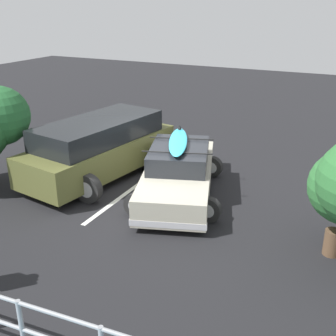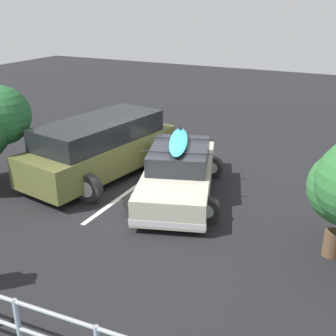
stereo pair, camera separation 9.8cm
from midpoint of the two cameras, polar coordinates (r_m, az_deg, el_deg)
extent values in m
cube|color=black|center=(10.91, -1.64, -3.65)|extent=(44.00, 44.00, 0.02)
cube|color=silver|center=(11.43, -4.00, -2.39)|extent=(0.12, 4.80, 0.00)
cube|color=#B7B29E|center=(10.71, 1.70, -1.32)|extent=(2.90, 4.55, 0.62)
cube|color=#23262B|center=(10.67, 1.83, 1.72)|extent=(2.00, 2.39, 0.47)
cube|color=silver|center=(8.94, 0.18, -7.64)|extent=(1.60, 0.62, 0.14)
cube|color=silver|center=(12.71, 2.74, 1.55)|extent=(1.60, 0.62, 0.14)
cylinder|color=black|center=(9.54, 5.77, -5.64)|extent=(0.59, 0.18, 0.59)
cylinder|color=#B7B7BC|center=(9.54, 5.77, -5.64)|extent=(0.32, 0.19, 0.32)
cylinder|color=black|center=(9.72, -4.07, -5.03)|extent=(0.59, 0.18, 0.59)
cylinder|color=#B7B7BC|center=(9.72, -4.07, -5.03)|extent=(0.32, 0.19, 0.32)
cylinder|color=black|center=(11.95, 6.35, 0.15)|extent=(0.59, 0.18, 0.59)
cylinder|color=#B7B7BC|center=(11.95, 6.35, 0.15)|extent=(0.32, 0.19, 0.32)
cylinder|color=black|center=(12.10, -1.52, 0.55)|extent=(0.59, 0.18, 0.59)
cylinder|color=#B7B7BC|center=(12.10, -1.52, 0.55)|extent=(0.32, 0.19, 0.32)
cylinder|color=black|center=(10.05, 1.50, 2.09)|extent=(1.62, 0.57, 0.03)
cylinder|color=black|center=(11.11, 2.17, 4.02)|extent=(1.62, 0.57, 0.03)
ellipsoid|color=#33B7D6|center=(10.70, 1.70, 3.65)|extent=(1.30, 2.32, 0.09)
cone|color=black|center=(11.55, 1.92, 5.62)|extent=(0.10, 0.10, 0.14)
cube|color=brown|center=(11.96, -8.81, 1.90)|extent=(2.47, 4.95, 0.83)
cube|color=black|center=(11.75, -9.01, 5.15)|extent=(2.17, 3.90, 0.58)
cylinder|color=black|center=(13.71, -1.69, 5.17)|extent=(0.68, 0.28, 0.66)
cylinder|color=black|center=(10.55, -10.49, -2.69)|extent=(0.74, 0.22, 0.74)
cylinder|color=#B7B7BC|center=(10.55, -10.49, -2.69)|extent=(0.40, 0.23, 0.40)
cylinder|color=black|center=(11.83, -16.66, -0.52)|extent=(0.74, 0.22, 0.74)
cylinder|color=#B7B7BC|center=(11.83, -16.66, -0.52)|extent=(0.40, 0.23, 0.40)
cylinder|color=black|center=(12.52, -1.25, 1.67)|extent=(0.74, 0.22, 0.74)
cylinder|color=#B7B7BC|center=(12.52, -1.25, 1.67)|extent=(0.40, 0.23, 0.40)
cylinder|color=black|center=(13.62, -7.38, 3.16)|extent=(0.74, 0.22, 0.74)
cylinder|color=#B7B7BC|center=(13.62, -7.38, 3.16)|extent=(0.40, 0.23, 0.40)
cylinder|color=gray|center=(6.39, -19.05, -20.16)|extent=(0.07, 0.07, 1.05)
cylinder|color=brown|center=(8.93, 21.59, -9.48)|extent=(0.33, 0.33, 0.53)
sphere|color=#235B2D|center=(11.77, -21.45, 6.65)|extent=(1.54, 1.54, 1.54)
camera|label=1|loc=(0.05, -89.72, 0.11)|focal=45.00mm
camera|label=2|loc=(0.05, 90.28, -0.11)|focal=45.00mm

